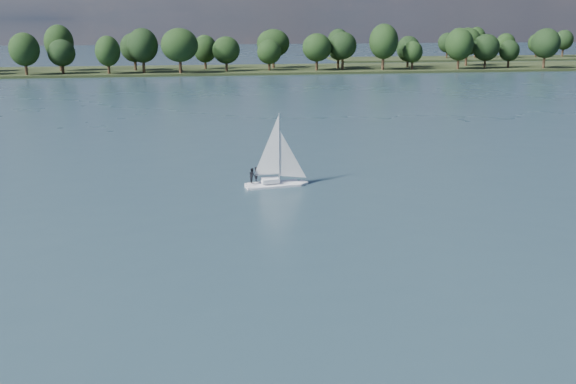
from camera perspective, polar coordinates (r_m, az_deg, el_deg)
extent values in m
plane|color=#233342|center=(114.80, -1.99, 6.45)|extent=(700.00, 700.00, 0.00)
cube|color=black|center=(225.71, -5.64, 10.67)|extent=(660.00, 40.00, 1.50)
cube|color=black|center=(323.94, 23.82, 10.82)|extent=(220.00, 30.00, 1.40)
cube|color=white|center=(68.55, -1.22, 0.49)|extent=(6.44, 2.60, 0.74)
cube|color=white|center=(68.37, -1.22, 1.08)|extent=(1.98, 1.35, 0.46)
cylinder|color=#B4B4BB|center=(67.62, -1.24, 3.92)|extent=(0.11, 0.11, 7.36)
imported|color=black|center=(68.45, -2.85, 1.61)|extent=(0.52, 0.66, 1.59)
imported|color=black|center=(67.84, -3.20, 1.48)|extent=(0.75, 0.88, 1.59)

